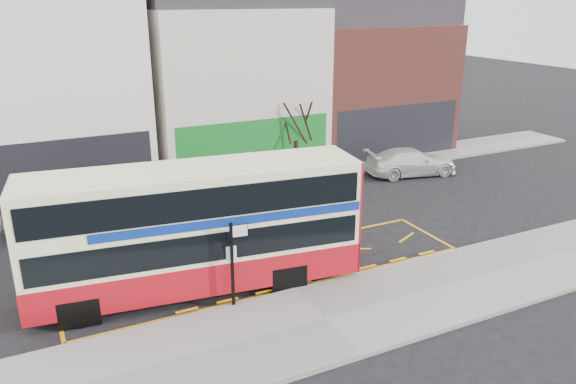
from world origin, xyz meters
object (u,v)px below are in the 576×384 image
double_decker_bus (197,228)px  car_grey (128,205)px  car_silver (58,211)px  bus_stop_post (234,256)px  car_white (411,162)px  street_tree_right (296,111)px

double_decker_bus → car_grey: double_decker_bus is taller
car_silver → car_grey: size_ratio=1.05×
bus_stop_post → car_silver: bus_stop_post is taller
bus_stop_post → double_decker_bus: bearing=117.8°
car_silver → car_white: (17.65, -0.49, -0.02)m
car_grey → car_silver: bearing=76.6°
double_decker_bus → car_grey: size_ratio=2.61×
street_tree_right → car_silver: bearing=-169.4°
car_silver → street_tree_right: size_ratio=0.84×
double_decker_bus → street_tree_right: 13.01m
car_silver → car_white: 17.65m
bus_stop_post → car_silver: bearing=122.6°
car_grey → car_white: 14.91m
car_white → bus_stop_post: bearing=134.6°
double_decker_bus → car_silver: 8.48m
car_grey → car_white: size_ratio=0.83×
car_white → street_tree_right: street_tree_right is taller
bus_stop_post → car_grey: bus_stop_post is taller
double_decker_bus → car_silver: (-3.63, 7.52, -1.45)m
bus_stop_post → car_silver: size_ratio=0.63×
bus_stop_post → street_tree_right: bearing=63.2°
double_decker_bus → street_tree_right: bearing=56.1°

